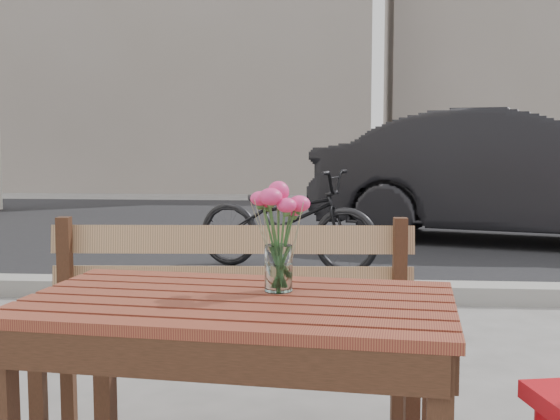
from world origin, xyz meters
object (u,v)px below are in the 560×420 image
(main_vase, at_px, (278,223))
(bicycle, at_px, (286,220))
(main_table, at_px, (238,340))
(parked_car, at_px, (519,177))

(main_vase, xyz_separation_m, bicycle, (-0.27, 4.00, -0.44))
(main_table, relative_size, parked_car, 0.27)
(bicycle, bearing_deg, parked_car, -33.31)
(main_vase, distance_m, bicycle, 4.03)
(main_table, height_order, bicycle, bicycle)
(main_table, xyz_separation_m, bicycle, (-0.17, 4.09, -0.14))
(parked_car, bearing_deg, main_vase, 176.70)
(main_vase, height_order, bicycle, main_vase)
(main_table, bearing_deg, parked_car, 75.85)
(main_table, relative_size, main_vase, 3.93)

